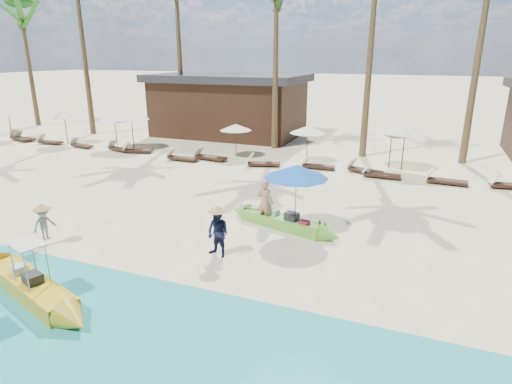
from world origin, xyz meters
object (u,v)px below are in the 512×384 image
at_px(tourist, 265,202).
at_px(blue_umbrella, 296,172).
at_px(yellow_canoe, 31,286).
at_px(green_canoe, 282,222).

height_order(tourist, blue_umbrella, blue_umbrella).
distance_m(yellow_canoe, tourist, 7.46).
distance_m(green_canoe, blue_umbrella, 1.91).
bearing_deg(green_canoe, yellow_canoe, -108.44).
xyz_separation_m(green_canoe, blue_umbrella, (0.49, -0.10, 1.85)).
xyz_separation_m(yellow_canoe, tourist, (3.73, 6.44, 0.57)).
relative_size(green_canoe, blue_umbrella, 2.11).
distance_m(green_canoe, tourist, 0.88).
bearing_deg(tourist, blue_umbrella, -179.59).
height_order(yellow_canoe, tourist, tourist).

